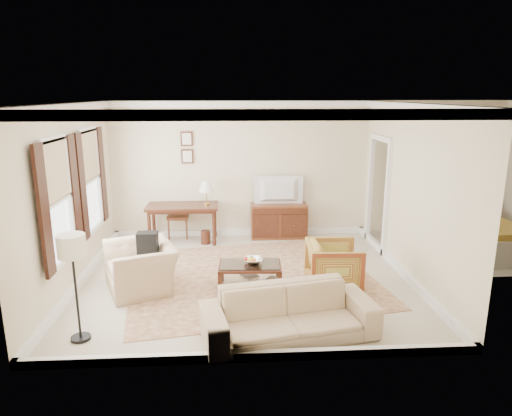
{
  "coord_description": "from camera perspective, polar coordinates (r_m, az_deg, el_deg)",
  "views": [
    {
      "loc": [
        -0.26,
        -7.2,
        3.05
      ],
      "look_at": [
        0.2,
        0.3,
        1.15
      ],
      "focal_mm": 32.0,
      "sensor_mm": 36.0,
      "label": 1
    }
  ],
  "objects": [
    {
      "name": "backpack",
      "position": [
        7.44,
        -13.39,
        -4.25
      ],
      "size": [
        0.28,
        0.36,
        0.4
      ],
      "primitive_type": "cube",
      "rotation": [
        0.0,
        0.0,
        -1.38
      ],
      "color": "black",
      "rests_on": "club_armchair"
    },
    {
      "name": "window_rear",
      "position": [
        8.59,
        -19.99,
        3.28
      ],
      "size": [
        0.12,
        1.56,
        1.8
      ],
      "primitive_type": null,
      "color": "#CCB284",
      "rests_on": "room_shell"
    },
    {
      "name": "book_b",
      "position": [
        7.39,
        1.29,
        -8.82
      ],
      "size": [
        0.25,
        0.17,
        0.38
      ],
      "primitive_type": "imported",
      "rotation": [
        0.0,
        0.0,
        -0.55
      ],
      "color": "brown",
      "rests_on": "coffee_table"
    },
    {
      "name": "book_a",
      "position": [
        7.44,
        -1.55,
        -8.6
      ],
      "size": [
        0.26,
        0.18,
        0.38
      ],
      "primitive_type": "imported",
      "rotation": [
        0.0,
        0.0,
        0.57
      ],
      "color": "brown",
      "rests_on": "coffee_table"
    },
    {
      "name": "club_armchair",
      "position": [
        7.47,
        -14.22,
        -6.26
      ],
      "size": [
        1.11,
        1.33,
        0.99
      ],
      "primitive_type": "imported",
      "rotation": [
        0.0,
        0.0,
        -1.19
      ],
      "color": "#CBB289",
      "rests_on": "room_shell"
    },
    {
      "name": "sideboard",
      "position": [
        9.87,
        2.86,
        -1.59
      ],
      "size": [
        1.2,
        0.46,
        0.74
      ],
      "primitive_type": "cube",
      "color": "brown",
      "rests_on": "room_shell"
    },
    {
      "name": "coffee_table",
      "position": [
        7.33,
        -0.76,
        -7.71
      ],
      "size": [
        1.01,
        0.62,
        0.42
      ],
      "rotation": [
        0.0,
        0.0,
        -0.05
      ],
      "color": "#4B2215",
      "rests_on": "room_shell"
    },
    {
      "name": "room_shell",
      "position": [
        7.23,
        -1.46,
        9.6
      ],
      "size": [
        5.51,
        5.01,
        2.91
      ],
      "color": "beige",
      "rests_on": "ground"
    },
    {
      "name": "striped_armchair",
      "position": [
        7.41,
        9.72,
        -6.81
      ],
      "size": [
        0.79,
        0.84,
        0.84
      ],
      "primitive_type": "imported",
      "rotation": [
        0.0,
        0.0,
        1.53
      ],
      "color": "brown",
      "rests_on": "room_shell"
    },
    {
      "name": "writing_desk",
      "position": [
        9.58,
        -9.17,
        -0.26
      ],
      "size": [
        1.46,
        0.73,
        0.8
      ],
      "color": "#4B2215",
      "rests_on": "room_shell"
    },
    {
      "name": "desk_chair",
      "position": [
        9.97,
        -9.72,
        -0.69
      ],
      "size": [
        0.46,
        0.46,
        1.05
      ],
      "primitive_type": null,
      "rotation": [
        0.0,
        0.0,
        0.02
      ],
      "color": "brown",
      "rests_on": "room_shell"
    },
    {
      "name": "desk_lamp",
      "position": [
        9.46,
        -6.21,
        1.89
      ],
      "size": [
        0.32,
        0.32,
        0.5
      ],
      "primitive_type": null,
      "color": "silver",
      "rests_on": "writing_desk"
    },
    {
      "name": "sofa",
      "position": [
        5.92,
        4.17,
        -12.09
      ],
      "size": [
        2.28,
        1.04,
        0.86
      ],
      "primitive_type": "imported",
      "rotation": [
        0.0,
        0.0,
        0.19
      ],
      "color": "#CBB289",
      "rests_on": "room_shell"
    },
    {
      "name": "tv",
      "position": [
        9.65,
        2.93,
        3.32
      ],
      "size": [
        0.99,
        0.57,
        0.13
      ],
      "primitive_type": "imported",
      "rotation": [
        0.0,
        0.0,
        3.14
      ],
      "color": "black",
      "rests_on": "sideboard"
    },
    {
      "name": "fruit_bowl",
      "position": [
        7.3,
        -0.36,
        -6.49
      ],
      "size": [
        0.42,
        0.42,
        0.1
      ],
      "primitive_type": "imported",
      "color": "silver",
      "rests_on": "coffee_table"
    },
    {
      "name": "framed_prints",
      "position": [
        9.77,
        -8.62,
        7.5
      ],
      "size": [
        0.25,
        0.04,
        0.68
      ],
      "primitive_type": null,
      "color": "#4B2215",
      "rests_on": "room_shell"
    },
    {
      "name": "window_front",
      "position": [
        7.1,
        -23.52,
        0.81
      ],
      "size": [
        0.12,
        1.56,
        1.8
      ],
      "primitive_type": null,
      "color": "#CCB284",
      "rests_on": "room_shell"
    },
    {
      "name": "rug",
      "position": [
        7.85,
        -0.63,
        -8.62
      ],
      "size": [
        4.51,
        4.03,
        0.01
      ],
      "primitive_type": "cube",
      "rotation": [
        0.0,
        0.0,
        0.16
      ],
      "color": "brown",
      "rests_on": "room_shell"
    },
    {
      "name": "annex_bedroom",
      "position": [
        9.98,
        25.12,
        -2.95
      ],
      "size": [
        3.0,
        2.7,
        2.9
      ],
      "color": "beige",
      "rests_on": "ground"
    },
    {
      "name": "doorway",
      "position": [
        9.4,
        15.0,
        1.57
      ],
      "size": [
        0.1,
        1.12,
        2.25
      ],
      "primitive_type": null,
      "color": "white",
      "rests_on": "room_shell"
    },
    {
      "name": "floor_lamp",
      "position": [
        5.99,
        -22.0,
        -5.34
      ],
      "size": [
        0.34,
        0.34,
        1.39
      ],
      "color": "black",
      "rests_on": "room_shell"
    }
  ]
}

